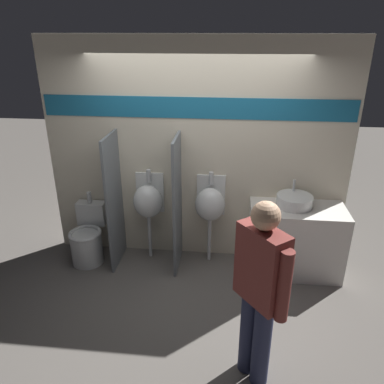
{
  "coord_description": "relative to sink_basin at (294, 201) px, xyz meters",
  "views": [
    {
      "loc": [
        0.41,
        -3.68,
        2.75
      ],
      "look_at": [
        0.0,
        0.17,
        1.05
      ],
      "focal_mm": 35.0,
      "sensor_mm": 36.0,
      "label": 1
    }
  ],
  "objects": [
    {
      "name": "ground_plane",
      "position": [
        -1.18,
        -0.35,
        -0.92
      ],
      "size": [
        16.0,
        16.0,
        0.0
      ],
      "primitive_type": "plane",
      "color": "#5B5651"
    },
    {
      "name": "display_wall",
      "position": [
        -1.18,
        0.25,
        0.44
      ],
      "size": [
        3.65,
        0.07,
        2.7
      ],
      "color": "beige",
      "rests_on": "ground_plane"
    },
    {
      "name": "sink_counter",
      "position": [
        0.05,
        -0.06,
        -0.49
      ],
      "size": [
        1.09,
        0.56,
        0.85
      ],
      "color": "silver",
      "rests_on": "ground_plane"
    },
    {
      "name": "sink_basin",
      "position": [
        0.0,
        0.0,
        0.0
      ],
      "size": [
        0.41,
        0.41,
        0.27
      ],
      "color": "silver",
      "rests_on": "sink_counter"
    },
    {
      "name": "cell_phone",
      "position": [
        -0.28,
        -0.17,
        -0.06
      ],
      "size": [
        0.07,
        0.14,
        0.01
      ],
      "color": "#B7B7BC",
      "rests_on": "sink_counter"
    },
    {
      "name": "divider_near_counter",
      "position": [
        -2.13,
        -0.06,
        -0.09
      ],
      "size": [
        0.03,
        0.57,
        1.65
      ],
      "color": "slate",
      "rests_on": "ground_plane"
    },
    {
      "name": "divider_mid",
      "position": [
        -1.36,
        -0.06,
        -0.09
      ],
      "size": [
        0.03,
        0.57,
        1.65
      ],
      "color": "slate",
      "rests_on": "ground_plane"
    },
    {
      "name": "urinal_near_counter",
      "position": [
        -1.75,
        0.08,
        -0.13
      ],
      "size": [
        0.37,
        0.3,
        1.17
      ],
      "color": "silver",
      "rests_on": "ground_plane"
    },
    {
      "name": "urinal_far",
      "position": [
        -0.98,
        0.08,
        -0.13
      ],
      "size": [
        0.37,
        0.3,
        1.17
      ],
      "color": "silver",
      "rests_on": "ground_plane"
    },
    {
      "name": "toilet",
      "position": [
        -2.51,
        -0.09,
        -0.62
      ],
      "size": [
        0.4,
        0.57,
        0.86
      ],
      "color": "silver",
      "rests_on": "ground_plane"
    },
    {
      "name": "person_in_vest",
      "position": [
        -0.5,
        -1.65,
        -0.01
      ],
      "size": [
        0.4,
        0.47,
        1.65
      ],
      "rotation": [
        0.0,
        0.0,
        2.25
      ],
      "color": "#282D4C",
      "rests_on": "ground_plane"
    }
  ]
}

